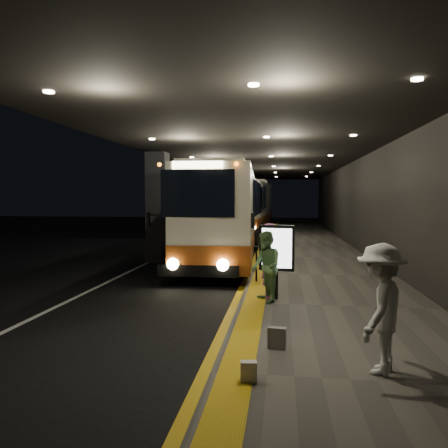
# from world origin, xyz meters

# --- Properties ---
(ground) EXTENTS (90.00, 90.00, 0.00)m
(ground) POSITION_xyz_m (0.00, 0.00, 0.00)
(ground) COLOR black
(lane_line_white) EXTENTS (0.12, 50.00, 0.01)m
(lane_line_white) POSITION_xyz_m (-1.80, 5.00, 0.01)
(lane_line_white) COLOR silver
(lane_line_white) RESTS_ON ground
(kerb_stripe_yellow) EXTENTS (0.18, 50.00, 0.01)m
(kerb_stripe_yellow) POSITION_xyz_m (2.35, 5.00, 0.01)
(kerb_stripe_yellow) COLOR gold
(kerb_stripe_yellow) RESTS_ON ground
(sidewalk) EXTENTS (4.50, 50.00, 0.15)m
(sidewalk) POSITION_xyz_m (4.75, 5.00, 0.07)
(sidewalk) COLOR #514C44
(sidewalk) RESTS_ON ground
(tactile_strip) EXTENTS (0.50, 50.00, 0.01)m
(tactile_strip) POSITION_xyz_m (2.85, 5.00, 0.16)
(tactile_strip) COLOR gold
(tactile_strip) RESTS_ON sidewalk
(terminal_wall) EXTENTS (0.10, 50.00, 6.00)m
(terminal_wall) POSITION_xyz_m (7.00, 5.00, 3.00)
(terminal_wall) COLOR black
(terminal_wall) RESTS_ON ground
(support_columns) EXTENTS (0.80, 24.80, 4.40)m
(support_columns) POSITION_xyz_m (-1.50, 4.00, 2.20)
(support_columns) COLOR black
(support_columns) RESTS_ON ground
(canopy) EXTENTS (9.00, 50.00, 0.40)m
(canopy) POSITION_xyz_m (2.50, 5.00, 4.60)
(canopy) COLOR black
(canopy) RESTS_ON support_columns
(coach_main) EXTENTS (2.94, 11.65, 3.60)m
(coach_main) POSITION_xyz_m (1.14, 4.53, 1.73)
(coach_main) COLOR beige
(coach_main) RESTS_ON ground
(coach_second) EXTENTS (2.94, 11.88, 3.70)m
(coach_second) POSITION_xyz_m (1.00, 19.77, 1.78)
(coach_second) COLOR beige
(coach_second) RESTS_ON ground
(coach_third) EXTENTS (2.83, 12.96, 4.07)m
(coach_third) POSITION_xyz_m (0.96, 29.74, 1.95)
(coach_third) COLOR beige
(coach_third) RESTS_ON ground
(passenger_boarding) EXTENTS (0.63, 0.77, 1.81)m
(passenger_boarding) POSITION_xyz_m (3.23, -2.58, 1.06)
(passenger_boarding) COLOR #B25384
(passenger_boarding) RESTS_ON sidewalk
(passenger_waiting_green) EXTENTS (0.76, 0.93, 1.66)m
(passenger_waiting_green) POSITION_xyz_m (3.11, -3.03, 0.98)
(passenger_waiting_green) COLOR #537C45
(passenger_waiting_green) RESTS_ON sidewalk
(passenger_waiting_white) EXTENTS (0.99, 1.28, 1.80)m
(passenger_waiting_white) POSITION_xyz_m (4.83, -6.94, 1.05)
(passenger_waiting_white) COLOR silver
(passenger_waiting_white) RESTS_ON sidewalk
(bag_polka) EXTENTS (0.30, 0.17, 0.34)m
(bag_polka) POSITION_xyz_m (3.40, -6.17, 0.32)
(bag_polka) COLOR black
(bag_polka) RESTS_ON sidewalk
(bag_plain) EXTENTS (0.23, 0.15, 0.27)m
(bag_plain) POSITION_xyz_m (3.05, -7.49, 0.28)
(bag_plain) COLOR silver
(bag_plain) RESTS_ON sidewalk
(info_sign) EXTENTS (0.84, 0.26, 1.78)m
(info_sign) POSITION_xyz_m (3.35, -2.71, 1.35)
(info_sign) COLOR black
(info_sign) RESTS_ON sidewalk
(stanchion_post) EXTENTS (0.05, 0.05, 1.02)m
(stanchion_post) POSITION_xyz_m (2.75, -0.58, 0.66)
(stanchion_post) COLOR black
(stanchion_post) RESTS_ON sidewalk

